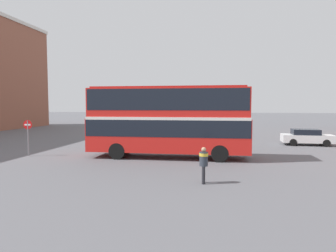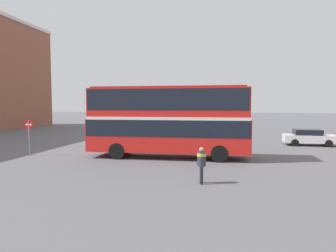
% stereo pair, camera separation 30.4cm
% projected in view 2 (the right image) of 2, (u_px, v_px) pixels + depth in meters
% --- Properties ---
extents(ground_plane, '(240.00, 240.00, 0.00)m').
position_uv_depth(ground_plane, '(154.00, 155.00, 21.40)').
color(ground_plane, '#5B5B60').
extents(double_decker_bus, '(10.89, 2.80, 4.84)m').
position_uv_depth(double_decker_bus, '(168.00, 117.00, 20.33)').
color(double_decker_bus, red).
rests_on(double_decker_bus, ground_plane).
extents(pedestrian_foreground, '(0.43, 0.43, 1.68)m').
position_uv_depth(pedestrian_foreground, '(201.00, 161.00, 13.70)').
color(pedestrian_foreground, '#232328').
rests_on(pedestrian_foreground, ground_plane).
extents(parked_car_kerb_near, '(4.29, 2.00, 1.60)m').
position_uv_depth(parked_car_kerb_near, '(216.00, 133.00, 29.46)').
color(parked_car_kerb_near, maroon).
rests_on(parked_car_kerb_near, ground_plane).
extents(parked_car_kerb_far, '(4.42, 2.00, 1.44)m').
position_uv_depth(parked_car_kerb_far, '(309.00, 137.00, 26.64)').
color(parked_car_kerb_far, silver).
rests_on(parked_car_kerb_far, ground_plane).
extents(no_entry_sign, '(0.66, 0.08, 2.55)m').
position_uv_depth(no_entry_sign, '(29.00, 132.00, 21.21)').
color(no_entry_sign, gray).
rests_on(no_entry_sign, ground_plane).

